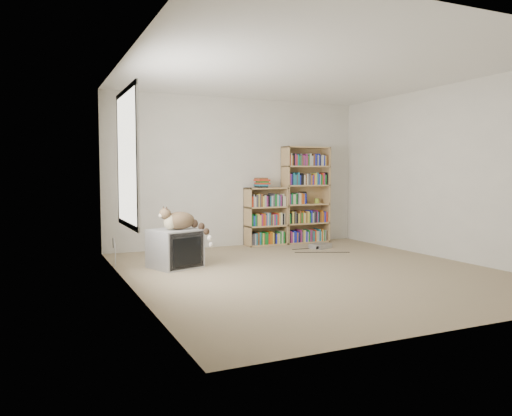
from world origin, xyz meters
name	(u,v)px	position (x,y,z in m)	size (l,w,h in m)	color
floor	(312,271)	(0.00, 0.00, 0.00)	(4.50, 5.00, 0.01)	#9C8569
wall_back	(237,172)	(0.00, 2.50, 1.25)	(4.50, 0.02, 2.50)	beige
wall_front	(477,172)	(0.00, -2.50, 1.25)	(4.50, 0.02, 2.50)	beige
wall_left	(130,172)	(-2.25, 0.00, 1.25)	(0.02, 5.00, 2.50)	beige
wall_right	(449,172)	(2.25, 0.00, 1.25)	(0.02, 5.00, 2.50)	beige
ceiling	(314,70)	(0.00, 0.00, 2.50)	(4.50, 5.00, 0.02)	white
window	(127,158)	(-2.24, 0.20, 1.40)	(0.02, 1.22, 1.52)	white
crt_tv	(175,249)	(-1.51, 0.98, 0.25)	(0.73, 0.69, 0.50)	#A3A3A5
cat	(184,223)	(-1.41, 0.91, 0.59)	(0.68, 0.46, 0.51)	#362216
bookcase_tall	(305,197)	(1.25, 2.36, 0.81)	(0.85, 0.30, 1.70)	tan
bookcase_short	(266,218)	(0.47, 2.36, 0.46)	(0.72, 0.30, 0.99)	tan
book_stack	(262,183)	(0.37, 2.32, 1.08)	(0.20, 0.26, 0.17)	red
green_mug	(316,201)	(1.47, 2.34, 0.74)	(0.08, 0.08, 0.09)	#9CBA35
framed_print	(303,198)	(1.24, 2.44, 0.80)	(0.16, 0.01, 0.21)	black
dvd_player	(320,246)	(1.12, 1.63, 0.04)	(0.33, 0.24, 0.08)	#B0B0B5
wall_outlet	(114,243)	(-2.24, 1.32, 0.32)	(0.01, 0.08, 0.13)	silver
floor_cables	(286,253)	(0.37, 1.42, 0.00)	(1.20, 0.70, 0.01)	black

